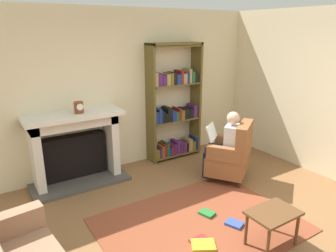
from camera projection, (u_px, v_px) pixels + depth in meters
The scene contains 11 objects.
ground at pixel (215, 238), 3.66m from camera, with size 14.00×14.00×0.00m, color brown.
back_wall at pixel (121, 90), 5.31m from camera, with size 5.60×0.10×2.70m, color beige.
side_wall_right at pixel (285, 87), 5.62m from camera, with size 0.10×5.20×2.70m, color beige.
area_rug at pixel (199, 225), 3.90m from camera, with size 2.40×1.80×0.01m, color brown.
fireplace at pixel (75, 146), 4.86m from camera, with size 1.49×0.64×1.15m.
mantel_clock at pixel (79, 107), 4.63m from camera, with size 0.14×0.14×0.17m.
bookshelf at pixel (174, 106), 5.73m from camera, with size 1.03×0.32×2.13m.
armchair_reading at pixel (232, 155), 4.97m from camera, with size 0.88×0.87×0.97m.
seated_reader at pixel (225, 143), 4.96m from camera, with size 0.56×0.59×1.14m.
side_table at pixel (273, 217), 3.43m from camera, with size 0.56×0.39×0.43m.
scattered_books at pixel (211, 231), 3.74m from camera, with size 0.85×0.73×0.04m.
Camera 1 is at (-2.13, -2.32, 2.35)m, focal length 33.20 mm.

